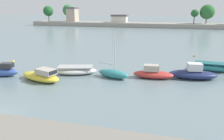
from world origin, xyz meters
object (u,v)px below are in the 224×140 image
Objects in this scene: moored_boat_4 at (75,70)px; mooring_buoy_1 at (194,56)px; moored_boat_3 at (41,76)px; moored_boat_2 at (4,71)px; moored_boat_5 at (113,74)px; mooring_buoy_4 at (13,61)px; moored_boat_6 at (153,73)px; moored_boat_7 at (193,74)px; moored_boat_8 at (212,67)px.

mooring_buoy_1 is (15.63, 14.17, -0.34)m from moored_boat_4.
moored_boat_3 reaches higher than mooring_buoy_1.
moored_boat_3 is at bearing -145.42° from moored_boat_4.
moored_boat_5 is (13.00, 2.66, -0.13)m from moored_boat_2.
mooring_buoy_4 is at bearing -157.66° from mooring_buoy_1.
mooring_buoy_4 is (-8.72, 6.32, -0.37)m from moored_boat_3.
mooring_buoy_4 is (-16.43, 3.32, -0.33)m from moored_boat_5.
mooring_buoy_1 is at bearing 63.09° from moored_boat_6.
moored_boat_5 reaches higher than moored_boat_6.
moored_boat_2 is 0.66× the size of moored_boat_7.
moored_boat_8 is at bearing -81.89° from mooring_buoy_1.
mooring_buoy_1 is (23.65, 17.11, -0.52)m from moored_boat_2.
mooring_buoy_1 is (6.06, 13.35, -0.41)m from moored_boat_6.
moored_boat_7 is (14.11, 1.73, 0.14)m from moored_boat_4.
moored_boat_2 is at bearing -144.13° from mooring_buoy_1.
moored_boat_6 is at bearing 35.27° from moored_boat_3.
moored_boat_5 is 1.04× the size of moored_boat_8.
mooring_buoy_1 is at bearing 26.61° from moored_boat_4.
moored_boat_8 reaches higher than moored_boat_4.
moored_boat_2 reaches higher than moored_boat_4.
mooring_buoy_4 is (-21.03, 2.22, -0.36)m from moored_boat_6.
moored_boat_5 is 17.96m from mooring_buoy_1.
moored_boat_3 is at bearing -14.37° from moored_boat_2.
moored_boat_5 is 14.69× the size of mooring_buoy_4.
moored_boat_5 is at bearing -172.50° from moored_boat_7.
moored_boat_8 is at bearing 31.39° from moored_boat_6.
moored_boat_7 is (4.54, 0.90, 0.07)m from moored_boat_6.
moored_boat_6 is at bearing -114.41° from mooring_buoy_1.
moored_boat_7 is at bearing 33.38° from moored_boat_3.
mooring_buoy_4 is at bearing 109.29° from moored_boat_2.
moored_boat_8 is 8.56m from mooring_buoy_1.
moored_boat_8 is at bearing 50.73° from moored_boat_7.
moored_boat_7 reaches higher than moored_boat_3.
moored_boat_5 is 16.77m from mooring_buoy_4.
moored_boat_2 is at bearing -166.94° from moored_boat_3.
moored_boat_6 is 0.85× the size of moored_boat_7.
moored_boat_6 is 17.62× the size of mooring_buoy_1.
moored_boat_4 is 11.86m from mooring_buoy_4.
moored_boat_3 is 25.34m from mooring_buoy_1.
moored_boat_4 is (2.74, 3.28, -0.08)m from moored_boat_3.
moored_boat_4 is at bearing 9.49° from moored_boat_2.
moored_boat_2 is 8.55m from moored_boat_4.
moored_boat_2 is 0.77× the size of moored_boat_6.
moored_boat_2 is 0.65× the size of moored_boat_3.
moored_boat_2 is 0.66× the size of moored_boat_4.
moored_boat_3 is 12.98m from moored_boat_6.
moored_boat_2 reaches higher than moored_boat_3.
moored_boat_5 is at bearing -147.77° from moored_boat_8.
moored_boat_6 is at bearing 1.45° from moored_boat_2.
moored_boat_8 is 28.42m from mooring_buoy_4.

